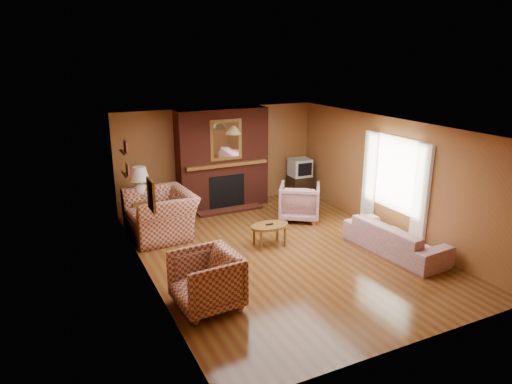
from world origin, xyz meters
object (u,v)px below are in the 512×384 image
plaid_loveseat (161,214)px  coffee_table (270,228)px  fireplace (223,160)px  floral_armchair (299,202)px  floral_sofa (395,238)px  side_table (142,213)px  crt_tv (300,167)px  table_lamp (140,181)px  plaid_armchair (206,280)px  tv_stand (299,187)px

plaid_loveseat → coffee_table: bearing=47.3°
fireplace → floral_armchair: 2.13m
plaid_loveseat → floral_sofa: 4.66m
floral_sofa → coffee_table: size_ratio=2.61×
floral_armchair → plaid_loveseat: bearing=26.3°
side_table → floral_sofa: bearing=-40.4°
side_table → crt_tv: crt_tv is taller
table_lamp → coffee_table: bearing=-45.7°
plaid_armchair → tv_stand: plaid_armchair is taller
fireplace → floral_armchair: bearing=-51.5°
plaid_armchair → crt_tv: 5.68m
floral_sofa → tv_stand: floral_sofa is taller
plaid_loveseat → coffee_table: 2.29m
plaid_loveseat → tv_stand: size_ratio=2.42×
table_lamp → crt_tv: size_ratio=1.35×
coffee_table → plaid_loveseat: bearing=141.0°
plaid_armchair → crt_tv: bearing=130.9°
fireplace → coffee_table: size_ratio=3.09×
fireplace → plaid_loveseat: fireplace is taller
plaid_loveseat → floral_sofa: size_ratio=0.70×
plaid_loveseat → floral_armchair: 3.11m
plaid_armchair → table_lamp: size_ratio=1.34×
floral_sofa → side_table: size_ratio=3.10×
plaid_armchair → floral_sofa: size_ratio=0.46×
side_table → table_lamp: 0.71m
floral_armchair → side_table: floral_armchair is taller
floral_sofa → coffee_table: (-1.98, 1.33, 0.08)m
crt_tv → table_lamp: bearing=-175.3°
floral_armchair → side_table: (-3.33, 1.02, -0.08)m
floral_armchair → table_lamp: (-3.33, 1.02, 0.63)m
table_lamp → floral_sofa: bearing=-40.4°
floral_armchair → table_lamp: bearing=16.4°
floral_sofa → table_lamp: bearing=44.5°
fireplace → tv_stand: bearing=-5.1°
floral_sofa → table_lamp: (-4.00, 3.40, 0.75)m
plaid_armchair → coffee_table: 2.46m
tv_stand → crt_tv: (0.00, -0.01, 0.52)m
floral_armchair → tv_stand: bearing=-87.6°
plaid_loveseat → fireplace: bearing=118.6°
table_lamp → crt_tv: 4.17m
fireplace → coffee_table: bearing=-91.7°
plaid_armchair → crt_tv: crt_tv is taller
table_lamp → crt_tv: table_lamp is taller
coffee_table → table_lamp: bearing=134.3°
plaid_loveseat → tv_stand: (3.90, 0.98, -0.17)m
floral_sofa → coffee_table: 2.38m
floral_sofa → side_table: bearing=44.5°
crt_tv → fireplace: bearing=174.7°
plaid_loveseat → floral_sofa: (3.75, -2.77, -0.17)m
coffee_table → floral_sofa: bearing=-34.0°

